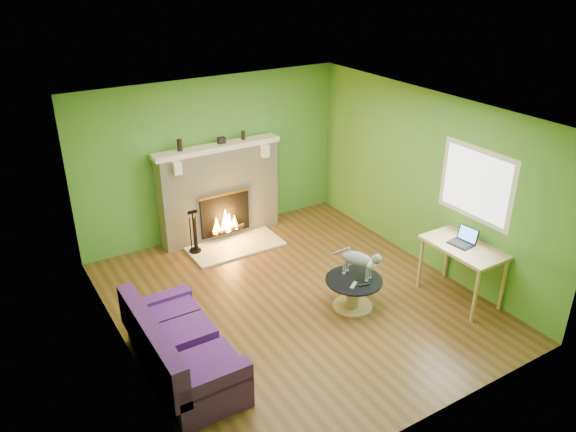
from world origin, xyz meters
name	(u,v)px	position (x,y,z in m)	size (l,w,h in m)	color
floor	(295,300)	(0.00, 0.00, 0.00)	(5.00, 5.00, 0.00)	#533317
ceiling	(296,114)	(0.00, 0.00, 2.60)	(5.00, 5.00, 0.00)	white
wall_back	(213,158)	(0.00, 2.50, 1.30)	(5.00, 5.00, 0.00)	#4B842B
wall_front	(439,313)	(0.00, -2.50, 1.30)	(5.00, 5.00, 0.00)	#4B842B
wall_left	(119,261)	(-2.25, 0.00, 1.30)	(5.00, 5.00, 0.00)	#4B842B
wall_right	(426,180)	(2.25, 0.00, 1.30)	(5.00, 5.00, 0.00)	#4B842B
window_frame	(476,184)	(2.24, -0.90, 1.55)	(1.20, 1.20, 0.00)	silver
window_pane	(476,184)	(2.23, -0.90, 1.55)	(1.06, 1.06, 0.00)	white
fireplace	(219,192)	(0.00, 2.32, 0.77)	(2.10, 0.46, 1.58)	#BCB59C
hearth	(235,246)	(0.00, 1.80, 0.01)	(1.50, 0.75, 0.03)	beige
mantel	(217,147)	(0.00, 2.30, 1.54)	(2.10, 0.28, 0.08)	white
sofa	(179,350)	(-1.86, -0.55, 0.31)	(0.85, 1.77, 0.79)	#471B69
coffee_table	(353,291)	(0.58, -0.53, 0.25)	(0.75, 0.75, 0.43)	tan
desk	(464,252)	(1.95, -1.10, 0.71)	(0.63, 1.09, 0.81)	tan
cat	(357,262)	(0.66, -0.48, 0.64)	(0.25, 0.67, 0.42)	slate
remote_silver	(354,285)	(0.48, -0.65, 0.44)	(0.17, 0.04, 0.02)	gray
remote_black	(364,285)	(0.60, -0.71, 0.43)	(0.16, 0.04, 0.02)	black
laptop	(462,237)	(1.93, -1.05, 0.92)	(0.26, 0.30, 0.23)	black
fire_tools	(194,231)	(-0.63, 1.95, 0.39)	(0.19, 0.19, 0.71)	black
mantel_vase_left	(180,145)	(-0.60, 2.33, 1.67)	(0.08, 0.08, 0.18)	black
mantel_vase_right	(243,135)	(0.47, 2.33, 1.65)	(0.07, 0.07, 0.14)	black
mantel_box	(222,140)	(0.09, 2.33, 1.63)	(0.12, 0.08, 0.10)	black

